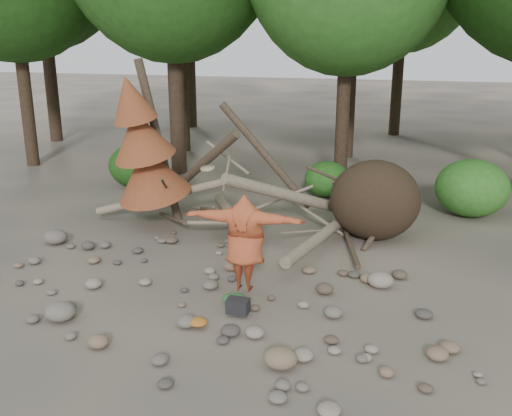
# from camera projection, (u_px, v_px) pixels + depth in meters

# --- Properties ---
(ground) EXTENTS (120.00, 120.00, 0.00)m
(ground) POSITION_uv_depth(u_px,v_px,m) (213.00, 297.00, 11.01)
(ground) COLOR #514C44
(ground) RESTS_ON ground
(deadfall_pile) EXTENTS (8.55, 5.24, 3.30)m
(deadfall_pile) POSITION_uv_depth(u_px,v_px,m) (351.00, 200.00, 14.05)
(deadfall_pile) COLOR #332619
(deadfall_pile) RESTS_ON ground
(dead_conifer) EXTENTS (2.06, 2.16, 4.35)m
(dead_conifer) POSITION_uv_depth(u_px,v_px,m) (144.00, 149.00, 14.36)
(dead_conifer) COLOR #4C3F30
(dead_conifer) RESTS_ON ground
(bush_left) EXTENTS (1.80, 1.80, 1.44)m
(bush_left) POSITION_uv_depth(u_px,v_px,m) (136.00, 165.00, 18.93)
(bush_left) COLOR #1F5115
(bush_left) RESTS_ON ground
(bush_mid) EXTENTS (1.40, 1.40, 1.12)m
(bush_mid) POSITION_uv_depth(u_px,v_px,m) (327.00, 179.00, 17.77)
(bush_mid) COLOR #2A671D
(bush_mid) RESTS_ON ground
(bush_right) EXTENTS (2.00, 2.00, 1.60)m
(bush_right) POSITION_uv_depth(u_px,v_px,m) (472.00, 188.00, 15.80)
(bush_right) COLOR #357A26
(bush_right) RESTS_ON ground
(frisbee_thrower) EXTENTS (2.38, 1.00, 2.33)m
(frisbee_thrower) POSITION_uv_depth(u_px,v_px,m) (245.00, 243.00, 10.90)
(frisbee_thrower) COLOR #A94626
(frisbee_thrower) RESTS_ON ground
(backpack) EXTENTS (0.40, 0.27, 0.26)m
(backpack) POSITION_uv_depth(u_px,v_px,m) (238.00, 309.00, 10.24)
(backpack) COLOR black
(backpack) RESTS_ON ground
(cloth_green) EXTENTS (0.48, 0.40, 0.18)m
(cloth_green) POSITION_uv_depth(u_px,v_px,m) (235.00, 301.00, 10.62)
(cloth_green) COLOR #26602B
(cloth_green) RESTS_ON ground
(cloth_orange) EXTENTS (0.35, 0.29, 0.13)m
(cloth_orange) POSITION_uv_depth(u_px,v_px,m) (197.00, 325.00, 9.82)
(cloth_orange) COLOR #A9621D
(cloth_orange) RESTS_ON ground
(boulder_front_left) EXTENTS (0.56, 0.50, 0.33)m
(boulder_front_left) POSITION_uv_depth(u_px,v_px,m) (60.00, 311.00, 10.07)
(boulder_front_left) COLOR #6E695C
(boulder_front_left) RESTS_ON ground
(boulder_front_right) EXTENTS (0.52, 0.47, 0.31)m
(boulder_front_right) POSITION_uv_depth(u_px,v_px,m) (280.00, 358.00, 8.62)
(boulder_front_right) COLOR #7D654E
(boulder_front_right) RESTS_ON ground
(boulder_mid_right) EXTENTS (0.52, 0.47, 0.31)m
(boulder_mid_right) POSITION_uv_depth(u_px,v_px,m) (380.00, 280.00, 11.39)
(boulder_mid_right) COLOR gray
(boulder_mid_right) RESTS_ON ground
(boulder_mid_left) EXTENTS (0.59, 0.53, 0.35)m
(boulder_mid_left) POSITION_uv_depth(u_px,v_px,m) (55.00, 237.00, 13.79)
(boulder_mid_left) COLOR #686158
(boulder_mid_left) RESTS_ON ground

